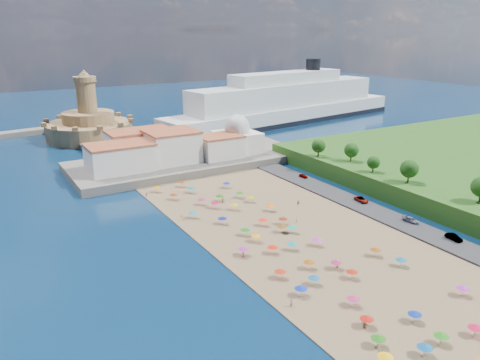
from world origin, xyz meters
TOP-DOWN VIEW (x-y plane):
  - ground at (0.00, 0.00)m, footprint 700.00×700.00m
  - terrace at (10.00, 73.00)m, footprint 90.00×36.00m
  - jetty at (-12.00, 108.00)m, footprint 18.00×70.00m
  - waterfront_buildings at (-3.05, 73.64)m, footprint 57.00×29.00m
  - domed_building at (30.00, 71.00)m, footprint 16.00×16.00m
  - fortress at (-12.00, 138.00)m, footprint 40.00×40.00m
  - cruise_ship at (94.04, 125.45)m, footprint 157.36×44.81m
  - beach_parasols at (-1.27, -10.91)m, footprint 31.27×115.68m
  - beachgoers at (-2.58, -0.96)m, footprint 36.92×99.72m
  - parked_cars at (36.00, -4.81)m, footprint 2.88×75.46m
  - hillside_trees at (48.73, -10.77)m, footprint 14.43×102.77m

SIDE VIEW (x-z plane):
  - ground at x=0.00m, z-range 0.00..0.00m
  - beachgoers at x=-2.58m, z-range 0.17..2.07m
  - jetty at x=-12.00m, z-range 0.00..2.40m
  - parked_cars at x=36.00m, z-range 0.65..2.09m
  - terrace at x=10.00m, z-range 0.00..3.00m
  - beach_parasols at x=-1.27m, z-range 1.05..3.25m
  - fortress at x=-12.00m, z-range -9.52..22.88m
  - waterfront_buildings at x=-3.05m, z-range 2.38..13.38m
  - domed_building at x=30.00m, z-range 1.47..16.47m
  - hillside_trees at x=48.73m, z-range 6.32..13.74m
  - cruise_ship at x=94.04m, z-range -6.94..27.09m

